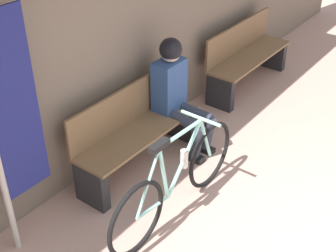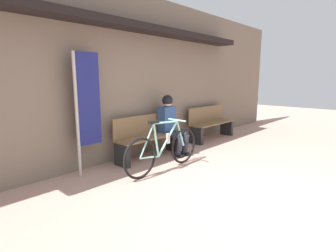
{
  "view_description": "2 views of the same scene",
  "coord_description": "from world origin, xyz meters",
  "px_view_note": "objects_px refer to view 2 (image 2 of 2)",
  "views": [
    {
      "loc": [
        -2.6,
        -0.14,
        2.96
      ],
      "look_at": [
        0.22,
        1.99,
        0.69
      ],
      "focal_mm": 50.0,
      "sensor_mm": 36.0,
      "label": 1
    },
    {
      "loc": [
        -3.18,
        -1.3,
        1.58
      ],
      "look_at": [
        0.3,
        1.92,
        0.71
      ],
      "focal_mm": 28.0,
      "sensor_mm": 36.0,
      "label": 2
    }
  ],
  "objects_px": {
    "person_seated": "(170,120)",
    "park_bench_far": "(211,124)",
    "banner_pole": "(85,104)",
    "bicycle": "(164,149)",
    "park_bench_near": "(148,139)"
  },
  "relations": [
    {
      "from": "park_bench_far",
      "to": "banner_pole",
      "type": "height_order",
      "value": "banner_pole"
    },
    {
      "from": "person_seated",
      "to": "banner_pole",
      "type": "bearing_deg",
      "value": 174.27
    },
    {
      "from": "banner_pole",
      "to": "person_seated",
      "type": "bearing_deg",
      "value": -5.73
    },
    {
      "from": "bicycle",
      "to": "park_bench_far",
      "type": "bearing_deg",
      "value": 16.17
    },
    {
      "from": "park_bench_near",
      "to": "park_bench_far",
      "type": "bearing_deg",
      "value": 0.02
    },
    {
      "from": "bicycle",
      "to": "banner_pole",
      "type": "xyz_separation_m",
      "value": [
        -0.96,
        0.82,
        0.79
      ]
    },
    {
      "from": "park_bench_far",
      "to": "park_bench_near",
      "type": "bearing_deg",
      "value": -179.98
    },
    {
      "from": "person_seated",
      "to": "park_bench_far",
      "type": "xyz_separation_m",
      "value": [
        1.71,
        0.11,
        -0.31
      ]
    },
    {
      "from": "park_bench_near",
      "to": "bicycle",
      "type": "height_order",
      "value": "bicycle"
    },
    {
      "from": "park_bench_near",
      "to": "bicycle",
      "type": "bearing_deg",
      "value": -113.75
    },
    {
      "from": "bicycle",
      "to": "person_seated",
      "type": "bearing_deg",
      "value": 36.48
    },
    {
      "from": "bicycle",
      "to": "person_seated",
      "type": "distance_m",
      "value": 1.12
    },
    {
      "from": "park_bench_near",
      "to": "person_seated",
      "type": "distance_m",
      "value": 0.63
    },
    {
      "from": "park_bench_near",
      "to": "banner_pole",
      "type": "bearing_deg",
      "value": 176.73
    },
    {
      "from": "banner_pole",
      "to": "bicycle",
      "type": "bearing_deg",
      "value": -40.33
    }
  ]
}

